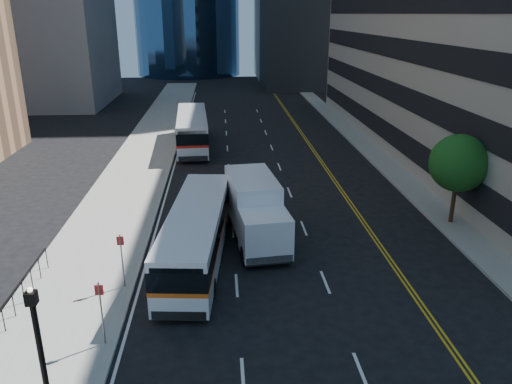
% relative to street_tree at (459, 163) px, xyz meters
% --- Properties ---
extents(ground, '(160.00, 160.00, 0.00)m').
position_rel_street_tree_xyz_m(ground, '(-9.00, -8.00, -3.64)').
color(ground, black).
rests_on(ground, ground).
extents(sidewalk_west, '(5.00, 90.00, 0.15)m').
position_rel_street_tree_xyz_m(sidewalk_west, '(-19.50, 17.00, -3.57)').
color(sidewalk_west, gray).
rests_on(sidewalk_west, ground).
extents(sidewalk_east, '(2.00, 90.00, 0.15)m').
position_rel_street_tree_xyz_m(sidewalk_east, '(-0.00, 17.00, -3.57)').
color(sidewalk_east, gray).
rests_on(sidewalk_east, ground).
extents(street_tree, '(3.20, 3.20, 5.10)m').
position_rel_street_tree_xyz_m(street_tree, '(0.00, 0.00, 0.00)').
color(street_tree, '#332114').
rests_on(street_tree, sidewalk_east).
extents(lamp_post, '(0.28, 0.28, 4.56)m').
position_rel_street_tree_xyz_m(lamp_post, '(-18.00, -14.00, -0.92)').
color(lamp_post, black).
rests_on(lamp_post, sidewalk_west).
extents(bus_front, '(3.35, 10.93, 2.77)m').
position_rel_street_tree_xyz_m(bus_front, '(-14.31, -3.64, -2.13)').
color(bus_front, white).
rests_on(bus_front, ground).
extents(bus_rear, '(3.15, 11.80, 3.01)m').
position_rel_street_tree_xyz_m(bus_rear, '(-15.60, 18.74, -2.00)').
color(bus_rear, silver).
rests_on(bus_rear, ground).
extents(box_truck, '(3.14, 7.05, 3.26)m').
position_rel_street_tree_xyz_m(box_truck, '(-11.32, -1.29, -1.92)').
color(box_truck, white).
rests_on(box_truck, ground).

